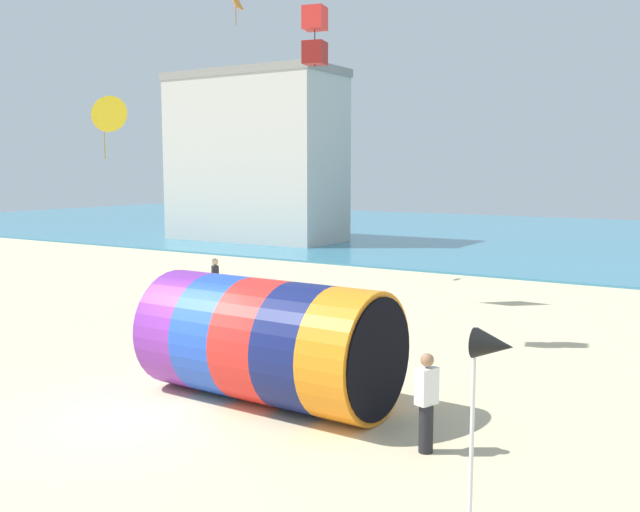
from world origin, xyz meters
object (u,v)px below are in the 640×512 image
Objects in this scene: kite_handler at (426,402)px; kite_red_box at (315,36)px; giant_inflatable_tube at (268,341)px; bystander_near_water at (215,284)px; kite_orange_diamond at (236,0)px; kite_yellow_delta at (103,109)px; beach_flag at (491,357)px.

kite_red_box is at bearing 136.55° from kite_handler.
giant_inflatable_tube is 9.58m from bystander_near_water.
kite_orange_diamond is at bearing 121.58° from bystander_near_water.
bystander_near_water is at bearing 136.54° from giant_inflatable_tube.
kite_handler is 1.17× the size of kite_orange_diamond.
kite_orange_diamond is 0.95× the size of kite_red_box.
kite_red_box reaches higher than kite_yellow_delta.
kite_orange_diamond is 12.36m from kite_red_box.
bystander_near_water is at bearing 145.52° from kite_handler.
bystander_near_water is (-5.32, 2.25, -7.10)m from kite_red_box.
bystander_near_water is at bearing 141.00° from beach_flag.
kite_handler is at bearing -42.56° from kite_orange_diamond.
kite_red_box is at bearing -22.91° from bystander_near_water.
kite_yellow_delta is (-13.87, 5.69, 5.73)m from kite_handler.
kite_orange_diamond reaches higher than bystander_near_water.
giant_inflatable_tube is 3.10× the size of kite_handler.
kite_red_box is 0.87× the size of bystander_near_water.
giant_inflatable_tube is 8.20m from kite_red_box.
bystander_near_water reaches higher than kite_handler.
bystander_near_water is 16.46m from beach_flag.
giant_inflatable_tube is at bearing -49.60° from kite_orange_diamond.
kite_handler is at bearing -22.29° from kite_yellow_delta.
kite_yellow_delta is 8.62m from kite_red_box.
beach_flag reaches higher than bystander_near_water.
kite_handler is 1.10× the size of kite_red_box.
beach_flag is at bearing -39.00° from bystander_near_water.
giant_inflatable_tube reaches higher than kite_handler.
giant_inflatable_tube is 19.10m from kite_orange_diamond.
kite_yellow_delta is at bearing 154.06° from giant_inflatable_tube.
giant_inflatable_tube is at bearing -25.94° from kite_yellow_delta.
kite_red_box is at bearing -3.91° from kite_yellow_delta.
kite_red_box reaches higher than giant_inflatable_tube.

